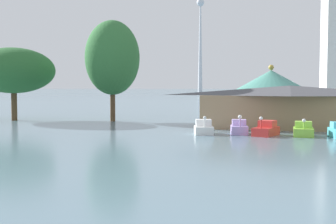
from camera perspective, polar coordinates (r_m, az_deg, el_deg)
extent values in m
cube|color=white|center=(39.97, 4.72, -2.40)|extent=(2.17, 2.62, 0.73)
cube|color=white|center=(40.19, 4.68, -1.41)|extent=(1.61, 1.35, 0.62)
cylinder|color=white|center=(39.00, 4.84, -1.48)|extent=(0.14, 0.14, 0.71)
sphere|color=white|center=(38.96, 4.85, -0.75)|extent=(0.30, 0.30, 0.30)
cube|color=#B299D8|center=(40.44, 9.33, -2.33)|extent=(1.82, 2.45, 0.77)
cube|color=#C8ADF0|center=(40.66, 9.31, -1.36)|extent=(1.40, 1.20, 0.56)
cylinder|color=#B299D8|center=(39.48, 9.43, -1.40)|extent=(0.14, 0.14, 0.69)
sphere|color=white|center=(39.44, 9.44, -0.64)|extent=(0.36, 0.36, 0.36)
cube|color=red|center=(39.63, 12.73, -2.50)|extent=(2.45, 3.34, 0.75)
cube|color=#E8423C|center=(39.92, 12.93, -1.50)|extent=(1.70, 1.71, 0.60)
cylinder|color=red|center=(38.45, 12.12, -1.57)|extent=(0.14, 0.14, 0.72)
sphere|color=white|center=(38.41, 12.13, -0.81)|extent=(0.30, 0.30, 0.30)
cube|color=#8CCC3F|center=(39.96, 17.35, -2.53)|extent=(1.72, 2.61, 0.73)
cube|color=#A0E24F|center=(40.22, 17.36, -1.57)|extent=(1.44, 1.19, 0.56)
cylinder|color=#8CCC3F|center=(38.87, 17.42, -1.72)|extent=(0.14, 0.14, 0.58)
sphere|color=white|center=(38.83, 17.43, -1.06)|extent=(0.31, 0.31, 0.31)
cube|color=#9E7F5B|center=(47.10, 15.69, 0.02)|extent=(17.98, 6.27, 3.45)
pyramid|color=#4C4C51|center=(47.02, 15.73, 2.74)|extent=(19.42, 7.21, 1.03)
cylinder|color=brown|center=(58.23, 13.34, 0.85)|extent=(7.71, 7.71, 3.84)
cone|color=teal|center=(58.18, 13.38, 4.06)|extent=(9.68, 9.68, 2.68)
sphere|color=#B7993D|center=(58.23, 13.40, 5.72)|extent=(0.70, 0.70, 0.70)
cylinder|color=brown|center=(59.45, -19.55, 0.64)|extent=(0.73, 0.73, 3.52)
ellipsoid|color=#28602D|center=(59.43, -19.64, 5.16)|extent=(10.53, 10.53, 5.86)
cylinder|color=brown|center=(55.17, -7.27, 0.52)|extent=(0.64, 0.64, 3.34)
ellipsoid|color=#337038|center=(55.23, -7.32, 7.10)|extent=(6.86, 6.86, 9.33)
cone|color=silver|center=(377.16, 4.27, 10.93)|extent=(3.82, 3.82, 108.74)
sphere|color=silver|center=(380.64, 4.29, 14.16)|extent=(6.44, 6.44, 6.44)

